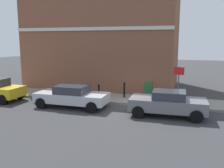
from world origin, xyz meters
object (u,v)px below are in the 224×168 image
Objects in this scene: bollard_near_cabinet at (124,89)px; street_sign at (179,80)px; car_silver at (72,96)px; bollard_far_kerb at (99,92)px; car_grey at (168,103)px; utility_cabinet at (148,91)px.

bollard_near_cabinet is 0.45× the size of street_sign.
car_silver is 6.36m from street_sign.
street_sign reaches higher than bollard_far_kerb.
car_grey reaches higher than car_silver.
street_sign is at bearing -116.33° from utility_cabinet.
car_silver is 4.14× the size of bollard_near_cabinet.
car_silver is at bearing 144.43° from bollard_far_kerb.
car_silver reaches higher than bollard_near_cabinet.
utility_cabinet is 1.61m from bollard_near_cabinet.
car_silver reaches higher than utility_cabinet.
car_silver is 4.14× the size of bollard_far_kerb.
street_sign reaches higher than car_silver.
utility_cabinet is (2.68, -4.12, -0.01)m from car_silver.
car_silver is 3.74m from bollard_near_cabinet.
car_grey is at bearing -110.65° from bollard_far_kerb.
car_grey reaches higher than bollard_far_kerb.
bollard_near_cabinet is at bearing 86.44° from utility_cabinet.
utility_cabinet reaches higher than bollard_far_kerb.
utility_cabinet is at bearing -93.56° from bollard_near_cabinet.
bollard_far_kerb is (-1.10, 2.99, 0.02)m from utility_cabinet.
bollard_near_cabinet and bollard_far_kerb have the same top height.
bollard_near_cabinet is 1.00× the size of bollard_far_kerb.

